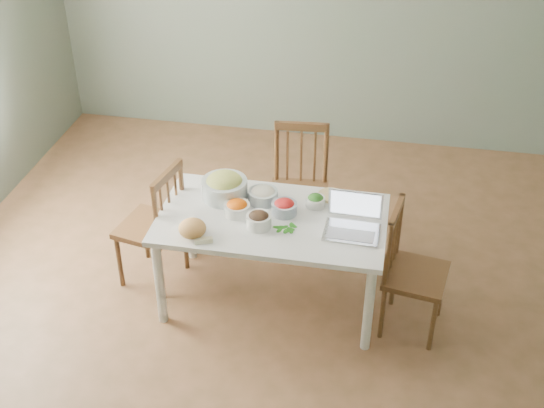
% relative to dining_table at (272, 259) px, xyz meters
% --- Properties ---
extents(floor, '(5.00, 5.00, 0.00)m').
position_rel_dining_table_xyz_m(floor, '(0.08, -0.10, -0.34)').
color(floor, brown).
rests_on(floor, ground).
extents(dining_table, '(1.45, 0.82, 0.68)m').
position_rel_dining_table_xyz_m(dining_table, '(0.00, 0.00, 0.00)').
color(dining_table, white).
rests_on(dining_table, floor).
extents(chair_far, '(0.45, 0.43, 0.94)m').
position_rel_dining_table_xyz_m(chair_far, '(0.08, 0.63, 0.13)').
color(chair_far, '#362614').
rests_on(chair_far, floor).
extents(chair_left, '(0.46, 0.47, 0.91)m').
position_rel_dining_table_xyz_m(chair_left, '(-0.86, 0.08, 0.12)').
color(chair_left, '#362614').
rests_on(chair_left, floor).
extents(chair_right, '(0.43, 0.45, 0.89)m').
position_rel_dining_table_xyz_m(chair_right, '(0.94, -0.09, 0.10)').
color(chair_right, '#362614').
rests_on(chair_right, floor).
extents(bread_boule, '(0.21, 0.21, 0.11)m').
position_rel_dining_table_xyz_m(bread_boule, '(-0.44, -0.29, 0.40)').
color(bread_boule, tan).
rests_on(bread_boule, dining_table).
extents(butter_stick, '(0.11, 0.07, 0.03)m').
position_rel_dining_table_xyz_m(butter_stick, '(-0.36, -0.34, 0.36)').
color(butter_stick, beige).
rests_on(butter_stick, dining_table).
extents(bowl_squash, '(0.38, 0.38, 0.17)m').
position_rel_dining_table_xyz_m(bowl_squash, '(-0.35, 0.17, 0.43)').
color(bowl_squash, '#D8B961').
rests_on(bowl_squash, dining_table).
extents(bowl_carrot, '(0.20, 0.20, 0.09)m').
position_rel_dining_table_xyz_m(bowl_carrot, '(-0.23, -0.01, 0.39)').
color(bowl_carrot, '#D46508').
rests_on(bowl_carrot, dining_table).
extents(bowl_onion, '(0.24, 0.24, 0.10)m').
position_rel_dining_table_xyz_m(bowl_onion, '(-0.09, 0.17, 0.39)').
color(bowl_onion, white).
rests_on(bowl_onion, dining_table).
extents(bowl_mushroom, '(0.17, 0.17, 0.10)m').
position_rel_dining_table_xyz_m(bowl_mushroom, '(-0.06, -0.12, 0.39)').
color(bowl_mushroom, black).
rests_on(bowl_mushroom, dining_table).
extents(bowl_redpep, '(0.20, 0.20, 0.10)m').
position_rel_dining_table_xyz_m(bowl_redpep, '(0.07, 0.06, 0.39)').
color(bowl_redpep, red).
rests_on(bowl_redpep, dining_table).
extents(bowl_broccoli, '(0.17, 0.17, 0.08)m').
position_rel_dining_table_xyz_m(bowl_broccoli, '(0.25, 0.18, 0.38)').
color(bowl_broccoli, '#245516').
rests_on(bowl_broccoli, dining_table).
extents(flatbread, '(0.23, 0.23, 0.02)m').
position_rel_dining_table_xyz_m(flatbread, '(0.34, 0.31, 0.35)').
color(flatbread, beige).
rests_on(flatbread, dining_table).
extents(basil_bunch, '(0.17, 0.17, 0.02)m').
position_rel_dining_table_xyz_m(basil_bunch, '(0.10, -0.10, 0.35)').
color(basil_bunch, '#125916').
rests_on(basil_bunch, dining_table).
extents(laptop, '(0.35, 0.30, 0.23)m').
position_rel_dining_table_xyz_m(laptop, '(0.51, -0.08, 0.46)').
color(laptop, silver).
rests_on(laptop, dining_table).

